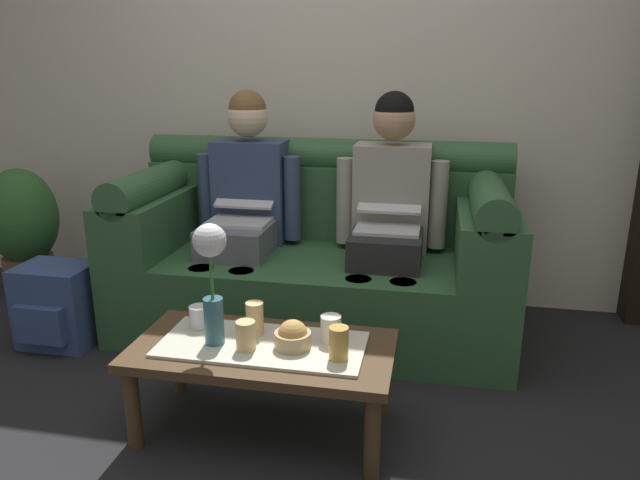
# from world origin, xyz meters

# --- Properties ---
(ground_plane) EXTENTS (14.00, 14.00, 0.00)m
(ground_plane) POSITION_xyz_m (0.00, 0.00, 0.00)
(ground_plane) COLOR black
(back_wall_patterned) EXTENTS (6.00, 0.12, 2.90)m
(back_wall_patterned) POSITION_xyz_m (0.00, 1.70, 1.45)
(back_wall_patterned) COLOR beige
(back_wall_patterned) RESTS_ON ground_plane
(couch) EXTENTS (1.97, 0.88, 0.96)m
(couch) POSITION_xyz_m (-0.00, 1.17, 0.38)
(couch) COLOR #2D5633
(couch) RESTS_ON ground_plane
(person_left) EXTENTS (0.56, 0.67, 1.22)m
(person_left) POSITION_xyz_m (-0.38, 1.17, 0.66)
(person_left) COLOR #595B66
(person_left) RESTS_ON ground_plane
(person_right) EXTENTS (0.56, 0.67, 1.22)m
(person_right) POSITION_xyz_m (0.38, 1.17, 0.66)
(person_right) COLOR #232326
(person_right) RESTS_ON ground_plane
(coffee_table) EXTENTS (0.97, 0.49, 0.36)m
(coffee_table) POSITION_xyz_m (0.00, 0.19, 0.31)
(coffee_table) COLOR #47331E
(coffee_table) RESTS_ON ground_plane
(flower_vase) EXTENTS (0.12, 0.12, 0.45)m
(flower_vase) POSITION_xyz_m (-0.17, 0.16, 0.65)
(flower_vase) COLOR #336672
(flower_vase) RESTS_ON coffee_table
(snack_bowl) EXTENTS (0.13, 0.13, 0.11)m
(snack_bowl) POSITION_xyz_m (0.12, 0.18, 0.40)
(snack_bowl) COLOR tan
(snack_bowl) RESTS_ON coffee_table
(cup_near_left) EXTENTS (0.07, 0.07, 0.11)m
(cup_near_left) POSITION_xyz_m (-0.04, 0.14, 0.42)
(cup_near_left) COLOR #DBB77A
(cup_near_left) RESTS_ON coffee_table
(cup_near_right) EXTENTS (0.07, 0.07, 0.12)m
(cup_near_right) POSITION_xyz_m (0.29, 0.13, 0.42)
(cup_near_right) COLOR gold
(cup_near_right) RESTS_ON coffee_table
(cup_far_center) EXTENTS (0.08, 0.08, 0.10)m
(cup_far_center) POSITION_xyz_m (0.24, 0.26, 0.41)
(cup_far_center) COLOR white
(cup_far_center) RESTS_ON coffee_table
(cup_far_left) EXTENTS (0.07, 0.07, 0.13)m
(cup_far_left) POSITION_xyz_m (-0.05, 0.26, 0.42)
(cup_far_left) COLOR #DBB77A
(cup_far_left) RESTS_ON coffee_table
(cup_far_right) EXTENTS (0.08, 0.08, 0.09)m
(cup_far_right) POSITION_xyz_m (-0.28, 0.28, 0.40)
(cup_far_right) COLOR silver
(cup_far_right) RESTS_ON coffee_table
(backpack_left) EXTENTS (0.36, 0.32, 0.41)m
(backpack_left) POSITION_xyz_m (-1.21, 0.70, 0.20)
(backpack_left) COLOR #33477A
(backpack_left) RESTS_ON ground_plane
(potted_plant) EXTENTS (0.40, 0.40, 0.78)m
(potted_plant) POSITION_xyz_m (-1.75, 1.21, 0.43)
(potted_plant) COLOR brown
(potted_plant) RESTS_ON ground_plane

